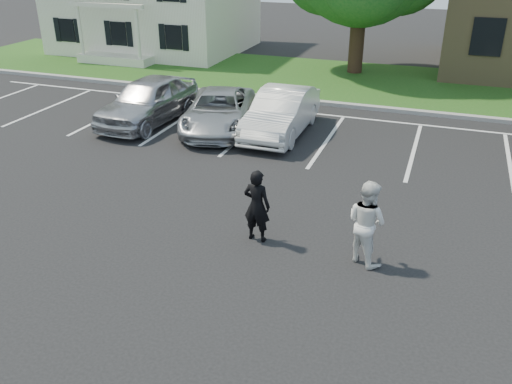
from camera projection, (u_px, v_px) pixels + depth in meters
The scene contains 9 objects.
ground_plane at pixel (240, 266), 11.23m from camera, with size 90.00×90.00×0.00m, color black.
curb at pixel (350, 106), 21.37m from camera, with size 40.00×0.30×0.15m, color gray.
grass_strip at pixel (367, 83), 24.78m from camera, with size 44.00×8.00×0.08m, color #124B13.
stall_lines at pixel (374, 136), 18.39m from camera, with size 34.00×5.36×0.01m.
man_black_suit at pixel (257, 206), 11.85m from camera, with size 0.61×0.40×1.68m, color black.
man_white_shirt at pixel (367, 222), 11.03m from camera, with size 0.89×0.69×1.83m, color silver.
car_silver_west at pixel (148, 100), 19.39m from camera, with size 1.92×4.78×1.63m, color #B2B2B7.
car_silver_minivan at pixel (219, 111), 18.79m from camera, with size 2.19×4.74×1.32m, color #A5A7AC.
car_white_sedan at pixel (281, 113), 18.26m from camera, with size 1.60×4.59×1.51m, color silver.
Camera 1 is at (3.53, -8.78, 6.24)m, focal length 38.00 mm.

